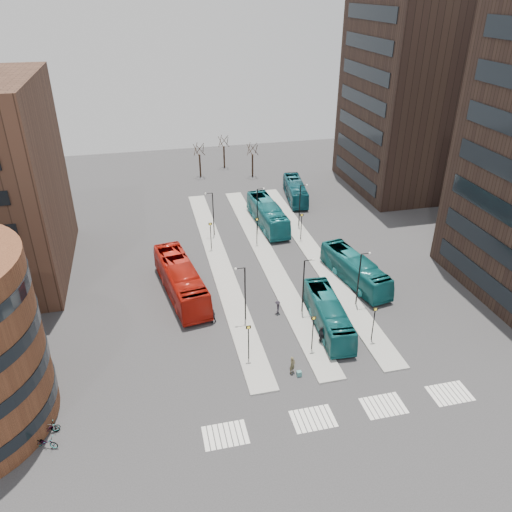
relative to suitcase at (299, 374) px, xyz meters
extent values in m
plane|color=#2B2B2D|center=(0.60, -8.92, -0.25)|extent=(160.00, 160.00, 0.00)
cube|color=gray|center=(-3.40, 21.08, -0.18)|extent=(2.50, 45.00, 0.15)
cube|color=gray|center=(2.60, 21.08, -0.18)|extent=(2.50, 45.00, 0.15)
cube|color=gray|center=(8.60, 21.08, -0.18)|extent=(2.50, 45.00, 0.15)
cube|color=#1D21A0|center=(0.00, 0.00, 0.00)|extent=(0.41, 0.33, 0.51)
imported|color=#B1180D|center=(-8.58, 15.48, 1.59)|extent=(5.10, 13.54, 3.68)
imported|color=#12575B|center=(4.89, 6.19, 1.22)|extent=(3.24, 10.76, 2.96)
imported|color=#15666D|center=(5.05, 30.66, 1.43)|extent=(3.41, 12.25, 3.38)
imported|color=#136063|center=(10.89, 13.60, 1.31)|extent=(4.52, 11.53, 3.13)
imported|color=#12505C|center=(11.75, 39.05, 1.22)|extent=(3.96, 10.82, 2.95)
imported|color=#4E462F|center=(-0.47, 0.55, 0.60)|extent=(0.75, 0.70, 1.71)
imported|color=black|center=(-6.09, 9.53, 0.50)|extent=(0.83, 0.71, 1.52)
imported|color=black|center=(3.38, 3.84, 0.67)|extent=(0.54, 1.12, 1.85)
imported|color=black|center=(0.70, 9.58, 0.48)|extent=(0.76, 1.05, 1.47)
imported|color=gray|center=(-20.40, -2.99, 0.24)|extent=(1.99, 1.30, 0.99)
imported|color=gray|center=(-20.40, -1.56, 0.24)|extent=(1.69, 0.72, 0.98)
imported|color=gray|center=(-20.40, -1.72, 0.21)|extent=(1.87, 1.14, 0.93)
cube|color=silver|center=(-8.90, -4.92, -0.25)|extent=(0.35, 2.40, 0.01)
cube|color=silver|center=(-8.47, -4.92, -0.25)|extent=(0.35, 2.40, 0.01)
cube|color=silver|center=(-8.05, -4.92, -0.25)|extent=(0.35, 2.40, 0.01)
cube|color=silver|center=(-7.62, -4.92, -0.25)|extent=(0.35, 2.40, 0.01)
cube|color=silver|center=(-7.19, -4.92, -0.25)|extent=(0.35, 2.40, 0.01)
cube|color=silver|center=(-6.76, -4.92, -0.25)|extent=(0.35, 2.40, 0.01)
cube|color=silver|center=(-6.33, -4.92, -0.25)|extent=(0.35, 2.40, 0.01)
cube|color=silver|center=(-5.90, -4.92, -0.25)|extent=(0.35, 2.40, 0.01)
cube|color=silver|center=(-1.90, -4.92, -0.25)|extent=(0.35, 2.40, 0.01)
cube|color=silver|center=(-1.47, -4.92, -0.25)|extent=(0.35, 2.40, 0.01)
cube|color=silver|center=(-1.05, -4.92, -0.25)|extent=(0.35, 2.40, 0.01)
cube|color=silver|center=(-0.62, -4.92, -0.25)|extent=(0.35, 2.40, 0.01)
cube|color=silver|center=(-0.19, -4.92, -0.25)|extent=(0.35, 2.40, 0.01)
cube|color=silver|center=(0.24, -4.92, -0.25)|extent=(0.35, 2.40, 0.01)
cube|color=silver|center=(0.67, -4.92, -0.25)|extent=(0.35, 2.40, 0.01)
cube|color=silver|center=(1.10, -4.92, -0.25)|extent=(0.35, 2.40, 0.01)
cube|color=silver|center=(4.10, -4.92, -0.25)|extent=(0.35, 2.40, 0.01)
cube|color=silver|center=(4.53, -4.92, -0.25)|extent=(0.35, 2.40, 0.01)
cube|color=silver|center=(4.95, -4.92, -0.25)|extent=(0.35, 2.40, 0.01)
cube|color=silver|center=(5.38, -4.92, -0.25)|extent=(0.35, 2.40, 0.01)
cube|color=silver|center=(5.81, -4.92, -0.25)|extent=(0.35, 2.40, 0.01)
cube|color=silver|center=(6.24, -4.92, -0.25)|extent=(0.35, 2.40, 0.01)
cube|color=silver|center=(6.67, -4.92, -0.25)|extent=(0.35, 2.40, 0.01)
cube|color=silver|center=(7.10, -4.92, -0.25)|extent=(0.35, 2.40, 0.01)
cube|color=silver|center=(10.10, -4.92, -0.25)|extent=(0.35, 2.40, 0.01)
cube|color=silver|center=(10.53, -4.92, -0.25)|extent=(0.35, 2.40, 0.01)
cube|color=silver|center=(10.95, -4.92, -0.25)|extent=(0.35, 2.40, 0.01)
cube|color=silver|center=(11.38, -4.92, -0.25)|extent=(0.35, 2.40, 0.01)
cube|color=silver|center=(11.81, -4.92, -0.25)|extent=(0.35, 2.40, 0.01)
cube|color=silver|center=(12.24, -4.92, -0.25)|extent=(0.35, 2.40, 0.01)
cube|color=silver|center=(12.67, -4.92, -0.25)|extent=(0.35, 2.40, 0.01)
cube|color=silver|center=(13.10, -4.92, -0.25)|extent=(0.35, 2.40, 0.01)
cube|color=black|center=(22.54, 7.08, 2.25)|extent=(0.12, 16.00, 2.00)
cube|color=black|center=(22.54, 7.08, 6.25)|extent=(0.12, 16.00, 2.00)
cube|color=black|center=(22.54, 7.08, 10.25)|extent=(0.12, 16.00, 2.00)
cube|color=black|center=(22.54, 7.08, 14.25)|extent=(0.12, 16.00, 2.00)
cube|color=black|center=(32.60, 41.08, 14.75)|extent=(20.00, 20.00, 30.00)
cube|color=black|center=(22.54, 41.08, 2.25)|extent=(0.12, 16.00, 2.00)
cube|color=black|center=(22.54, 41.08, 6.25)|extent=(0.12, 16.00, 2.00)
cube|color=black|center=(22.54, 41.08, 10.25)|extent=(0.12, 16.00, 2.00)
cube|color=black|center=(22.54, 41.08, 14.25)|extent=(0.12, 16.00, 2.00)
cube|color=black|center=(22.54, 41.08, 18.25)|extent=(0.12, 16.00, 2.00)
cube|color=black|center=(22.54, 41.08, 22.25)|extent=(0.12, 16.00, 2.00)
cube|color=black|center=(22.54, 41.08, 26.25)|extent=(0.12, 16.00, 2.00)
cylinder|color=black|center=(-3.80, 3.08, 1.65)|extent=(0.10, 0.10, 3.50)
cube|color=black|center=(-3.80, 3.08, 3.40)|extent=(0.45, 0.10, 0.30)
cube|color=yellow|center=(-3.80, 3.02, 3.40)|extent=(0.20, 0.02, 0.20)
cylinder|color=black|center=(-3.80, 25.08, 1.65)|extent=(0.10, 0.10, 3.50)
cube|color=black|center=(-3.80, 25.08, 3.40)|extent=(0.45, 0.10, 0.30)
cube|color=yellow|center=(-3.80, 25.02, 3.40)|extent=(0.20, 0.02, 0.20)
cylinder|color=black|center=(2.20, 3.08, 1.65)|extent=(0.10, 0.10, 3.50)
cube|color=black|center=(2.20, 3.08, 3.40)|extent=(0.45, 0.10, 0.30)
cube|color=yellow|center=(2.20, 3.02, 3.40)|extent=(0.20, 0.02, 0.20)
cylinder|color=black|center=(2.20, 25.08, 1.65)|extent=(0.10, 0.10, 3.50)
cube|color=black|center=(2.20, 25.08, 3.40)|extent=(0.45, 0.10, 0.30)
cube|color=yellow|center=(2.20, 25.02, 3.40)|extent=(0.20, 0.02, 0.20)
cylinder|color=black|center=(8.20, 3.08, 1.65)|extent=(0.10, 0.10, 3.50)
cube|color=black|center=(8.20, 3.08, 3.40)|extent=(0.45, 0.10, 0.30)
cube|color=yellow|center=(8.20, 3.02, 3.40)|extent=(0.20, 0.02, 0.20)
cylinder|color=black|center=(8.20, 25.08, 1.65)|extent=(0.10, 0.10, 3.50)
cube|color=black|center=(8.20, 25.08, 3.40)|extent=(0.45, 0.10, 0.30)
cube|color=yellow|center=(8.20, 25.02, 3.40)|extent=(0.20, 0.02, 0.20)
cylinder|color=black|center=(-2.80, 9.08, 2.90)|extent=(0.14, 0.14, 6.00)
cylinder|color=black|center=(-3.25, 9.08, 5.90)|extent=(0.90, 0.08, 0.08)
sphere|color=silver|center=(-3.70, 9.08, 5.90)|extent=(0.24, 0.24, 0.24)
cylinder|color=black|center=(-2.80, 29.08, 2.90)|extent=(0.14, 0.14, 6.00)
cylinder|color=black|center=(-3.25, 29.08, 5.90)|extent=(0.90, 0.08, 0.08)
sphere|color=silver|center=(-3.70, 29.08, 5.90)|extent=(0.24, 0.24, 0.24)
cylinder|color=black|center=(3.20, 9.08, 2.90)|extent=(0.14, 0.14, 6.00)
cylinder|color=black|center=(3.65, 9.08, 5.90)|extent=(0.90, 0.08, 0.08)
sphere|color=silver|center=(4.10, 9.08, 5.90)|extent=(0.24, 0.24, 0.24)
cylinder|color=black|center=(3.20, 29.08, 2.90)|extent=(0.14, 0.14, 6.00)
cylinder|color=black|center=(3.65, 29.08, 5.90)|extent=(0.90, 0.08, 0.08)
sphere|color=silver|center=(4.10, 29.08, 5.90)|extent=(0.24, 0.24, 0.24)
cylinder|color=black|center=(9.20, 9.08, 2.90)|extent=(0.14, 0.14, 6.00)
cylinder|color=black|center=(9.65, 9.08, 5.90)|extent=(0.90, 0.08, 0.08)
sphere|color=silver|center=(10.10, 9.08, 5.90)|extent=(0.24, 0.24, 0.24)
cylinder|color=black|center=(9.20, 29.08, 2.90)|extent=(0.14, 0.14, 6.00)
cylinder|color=black|center=(9.65, 29.08, 5.90)|extent=(0.90, 0.08, 0.08)
sphere|color=silver|center=(10.10, 29.08, 5.90)|extent=(0.24, 0.24, 0.24)
cylinder|color=black|center=(-1.40, 53.08, 1.75)|extent=(0.30, 0.30, 4.00)
cylinder|color=black|center=(-0.70, 53.08, 4.65)|extent=(0.10, 1.56, 1.95)
cylinder|color=black|center=(-1.19, 53.75, 4.65)|extent=(1.48, 0.59, 1.97)
cylinder|color=black|center=(-1.97, 53.49, 4.65)|extent=(0.90, 1.31, 1.99)
cylinder|color=black|center=(-1.97, 52.67, 4.65)|extent=(0.89, 1.31, 1.99)
cylinder|color=black|center=(-1.19, 52.42, 4.65)|extent=(1.48, 0.58, 1.97)
cylinder|color=black|center=(3.60, 57.08, 1.75)|extent=(0.30, 0.30, 4.00)
cylinder|color=black|center=(4.30, 57.08, 4.65)|extent=(0.10, 1.56, 1.95)
cylinder|color=black|center=(3.81, 57.75, 4.65)|extent=(1.48, 0.59, 1.97)
cylinder|color=black|center=(3.03, 57.49, 4.65)|extent=(0.90, 1.31, 1.99)
cylinder|color=black|center=(3.03, 56.67, 4.65)|extent=(0.89, 1.31, 1.99)
cylinder|color=black|center=(3.81, 56.42, 4.65)|extent=(1.48, 0.58, 1.97)
cylinder|color=black|center=(7.60, 51.08, 1.75)|extent=(0.30, 0.30, 4.00)
cylinder|color=black|center=(8.30, 51.08, 4.65)|extent=(0.10, 1.56, 1.95)
cylinder|color=black|center=(7.81, 51.75, 4.65)|extent=(1.48, 0.59, 1.97)
cylinder|color=black|center=(7.03, 51.49, 4.65)|extent=(0.90, 1.31, 1.99)
cylinder|color=black|center=(7.03, 50.67, 4.65)|extent=(0.89, 1.31, 1.99)
cylinder|color=black|center=(7.81, 50.42, 4.65)|extent=(1.48, 0.58, 1.97)
camera|label=1|loc=(-11.26, -31.34, 29.69)|focal=35.00mm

